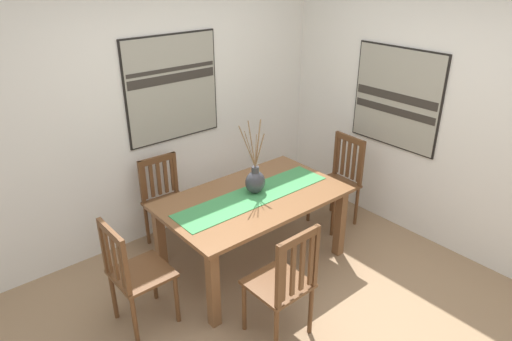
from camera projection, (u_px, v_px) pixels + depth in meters
The scene contains 12 objects.
ground_plane at pixel (294, 312), 3.78m from camera, with size 6.40×6.40×0.03m, color #8E7051.
wall_back at pixel (167, 103), 4.48m from camera, with size 6.40×0.12×2.70m, color silver.
wall_side at pixel (441, 110), 4.28m from camera, with size 0.12×6.40×2.70m, color silver.
dining_table at pixel (253, 206), 4.09m from camera, with size 1.64×0.97×0.73m.
table_runner at pixel (253, 196), 4.04m from camera, with size 1.51×0.36×0.01m, color #388447.
centerpiece_vase at pixel (255, 181), 4.06m from camera, with size 0.27×0.16×0.68m.
chair_0 at pixel (284, 283), 3.32m from camera, with size 0.43×0.43×0.98m.
chair_1 at pixel (167, 200), 4.47m from camera, with size 0.44×0.44×0.91m.
chair_2 at pixel (339, 179), 4.85m from camera, with size 0.44×0.44×0.97m.
chair_3 at pixel (135, 273), 3.45m from camera, with size 0.42×0.42×0.94m.
painting_on_back_wall at pixel (172, 88), 4.40m from camera, with size 1.00×0.05×1.03m.
painting_on_side_wall at pixel (397, 98), 4.54m from camera, with size 0.05×0.98×1.00m.
Camera 1 is at (-2.12, -2.03, 2.67)m, focal length 31.98 mm.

